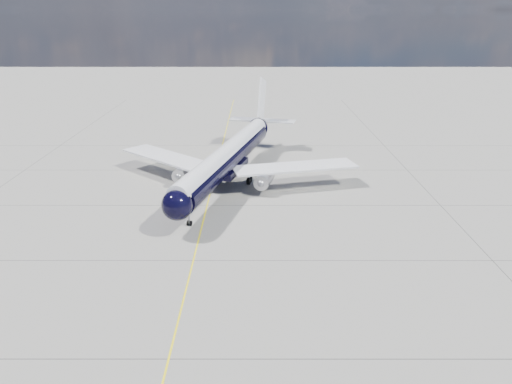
% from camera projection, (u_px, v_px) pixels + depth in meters
% --- Properties ---
extents(ground, '(320.00, 320.00, 0.00)m').
position_uv_depth(ground, '(211.00, 192.00, 68.71)').
color(ground, gray).
rests_on(ground, ground).
extents(taxiway_centerline, '(0.16, 160.00, 0.01)m').
position_uv_depth(taxiway_centerline, '(207.00, 205.00, 64.01)').
color(taxiway_centerline, yellow).
rests_on(taxiway_centerline, ground).
extents(main_airliner, '(35.28, 43.65, 12.79)m').
position_uv_depth(main_airliner, '(230.00, 156.00, 71.33)').
color(main_airliner, black).
rests_on(main_airliner, ground).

